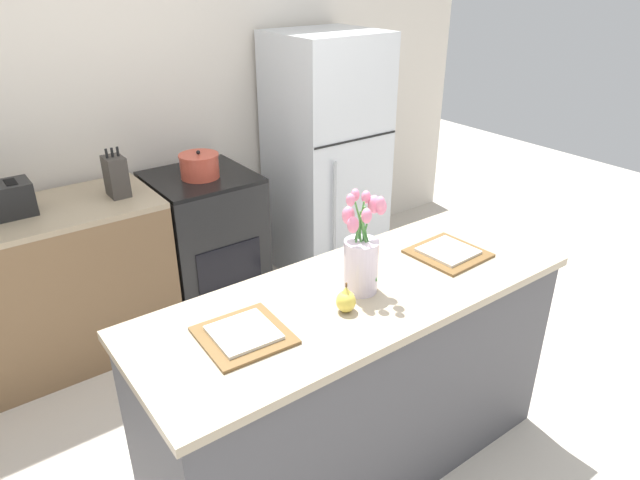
{
  "coord_description": "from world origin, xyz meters",
  "views": [
    {
      "loc": [
        -1.25,
        -1.43,
        2.06
      ],
      "look_at": [
        0.0,
        0.25,
        1.03
      ],
      "focal_mm": 32.0,
      "sensor_mm": 36.0,
      "label": 1
    }
  ],
  "objects_px": {
    "cooking_pot": "(199,166)",
    "pear_figurine": "(346,300)",
    "toaster": "(5,200)",
    "plate_setting_left": "(244,334)",
    "knife_block": "(116,176)",
    "stove_range": "(207,243)",
    "flower_vase": "(361,255)",
    "plate_setting_right": "(448,252)",
    "refrigerator": "(326,157)"
  },
  "relations": [
    {
      "from": "refrigerator",
      "to": "cooking_pot",
      "type": "bearing_deg",
      "value": -178.0
    },
    {
      "from": "plate_setting_right",
      "to": "knife_block",
      "type": "bearing_deg",
      "value": 120.07
    },
    {
      "from": "stove_range",
      "to": "toaster",
      "type": "distance_m",
      "value": 1.17
    },
    {
      "from": "flower_vase",
      "to": "toaster",
      "type": "distance_m",
      "value": 1.88
    },
    {
      "from": "plate_setting_left",
      "to": "cooking_pot",
      "type": "distance_m",
      "value": 1.68
    },
    {
      "from": "pear_figurine",
      "to": "plate_setting_left",
      "type": "height_order",
      "value": "pear_figurine"
    },
    {
      "from": "stove_range",
      "to": "flower_vase",
      "type": "relative_size",
      "value": 2.2
    },
    {
      "from": "toaster",
      "to": "cooking_pot",
      "type": "bearing_deg",
      "value": -3.27
    },
    {
      "from": "plate_setting_left",
      "to": "plate_setting_right",
      "type": "relative_size",
      "value": 1.0
    },
    {
      "from": "pear_figurine",
      "to": "toaster",
      "type": "relative_size",
      "value": 0.42
    },
    {
      "from": "pear_figurine",
      "to": "plate_setting_right",
      "type": "bearing_deg",
      "value": 7.39
    },
    {
      "from": "stove_range",
      "to": "plate_setting_left",
      "type": "height_order",
      "value": "plate_setting_left"
    },
    {
      "from": "refrigerator",
      "to": "toaster",
      "type": "distance_m",
      "value": 2.0
    },
    {
      "from": "stove_range",
      "to": "plate_setting_right",
      "type": "distance_m",
      "value": 1.72
    },
    {
      "from": "plate_setting_right",
      "to": "cooking_pot",
      "type": "bearing_deg",
      "value": 104.97
    },
    {
      "from": "plate_setting_right",
      "to": "toaster",
      "type": "height_order",
      "value": "toaster"
    },
    {
      "from": "pear_figurine",
      "to": "cooking_pot",
      "type": "bearing_deg",
      "value": 82.48
    },
    {
      "from": "pear_figurine",
      "to": "knife_block",
      "type": "bearing_deg",
      "value": 99.32
    },
    {
      "from": "toaster",
      "to": "refrigerator",
      "type": "bearing_deg",
      "value": -0.73
    },
    {
      "from": "flower_vase",
      "to": "stove_range",
      "type": "bearing_deg",
      "value": 86.77
    },
    {
      "from": "refrigerator",
      "to": "cooking_pot",
      "type": "relative_size",
      "value": 7.11
    },
    {
      "from": "plate_setting_left",
      "to": "flower_vase",
      "type": "bearing_deg",
      "value": 0.29
    },
    {
      "from": "cooking_pot",
      "to": "knife_block",
      "type": "distance_m",
      "value": 0.49
    },
    {
      "from": "refrigerator",
      "to": "toaster",
      "type": "relative_size",
      "value": 5.94
    },
    {
      "from": "refrigerator",
      "to": "toaster",
      "type": "height_order",
      "value": "refrigerator"
    },
    {
      "from": "cooking_pot",
      "to": "pear_figurine",
      "type": "bearing_deg",
      "value": -97.52
    },
    {
      "from": "flower_vase",
      "to": "pear_figurine",
      "type": "xyz_separation_m",
      "value": [
        -0.14,
        -0.09,
        -0.1
      ]
    },
    {
      "from": "knife_block",
      "to": "cooking_pot",
      "type": "bearing_deg",
      "value": -0.1
    },
    {
      "from": "refrigerator",
      "to": "flower_vase",
      "type": "relative_size",
      "value": 4.06
    },
    {
      "from": "flower_vase",
      "to": "pear_figurine",
      "type": "relative_size",
      "value": 3.45
    },
    {
      "from": "refrigerator",
      "to": "pear_figurine",
      "type": "xyz_separation_m",
      "value": [
        -1.18,
        -1.68,
        0.13
      ]
    },
    {
      "from": "flower_vase",
      "to": "toaster",
      "type": "relative_size",
      "value": 1.46
    },
    {
      "from": "refrigerator",
      "to": "cooking_pot",
      "type": "height_order",
      "value": "refrigerator"
    },
    {
      "from": "toaster",
      "to": "knife_block",
      "type": "height_order",
      "value": "knife_block"
    },
    {
      "from": "flower_vase",
      "to": "pear_figurine",
      "type": "bearing_deg",
      "value": -148.47
    },
    {
      "from": "refrigerator",
      "to": "flower_vase",
      "type": "bearing_deg",
      "value": -123.07
    },
    {
      "from": "pear_figurine",
      "to": "stove_range",
      "type": "bearing_deg",
      "value": 82.24
    },
    {
      "from": "refrigerator",
      "to": "knife_block",
      "type": "relative_size",
      "value": 6.16
    },
    {
      "from": "cooking_pot",
      "to": "plate_setting_left",
      "type": "bearing_deg",
      "value": -110.83
    },
    {
      "from": "plate_setting_right",
      "to": "knife_block",
      "type": "xyz_separation_m",
      "value": [
        -0.91,
        1.57,
        0.09
      ]
    },
    {
      "from": "pear_figurine",
      "to": "knife_block",
      "type": "height_order",
      "value": "knife_block"
    },
    {
      "from": "flower_vase",
      "to": "knife_block",
      "type": "relative_size",
      "value": 1.52
    },
    {
      "from": "flower_vase",
      "to": "knife_block",
      "type": "distance_m",
      "value": 1.62
    },
    {
      "from": "plate_setting_left",
      "to": "cooking_pot",
      "type": "xyz_separation_m",
      "value": [
        0.6,
        1.57,
        0.05
      ]
    },
    {
      "from": "plate_setting_right",
      "to": "knife_block",
      "type": "height_order",
      "value": "knife_block"
    },
    {
      "from": "flower_vase",
      "to": "plate_setting_right",
      "type": "height_order",
      "value": "flower_vase"
    },
    {
      "from": "refrigerator",
      "to": "plate_setting_left",
      "type": "bearing_deg",
      "value": -134.23
    },
    {
      "from": "cooking_pot",
      "to": "plate_setting_right",
      "type": "bearing_deg",
      "value": -75.03
    },
    {
      "from": "toaster",
      "to": "knife_block",
      "type": "distance_m",
      "value": 0.55
    },
    {
      "from": "knife_block",
      "to": "plate_setting_right",
      "type": "bearing_deg",
      "value": -59.93
    }
  ]
}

